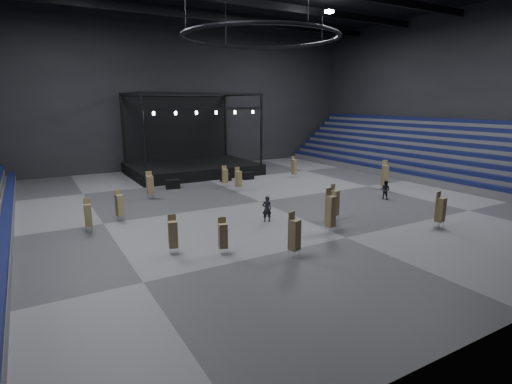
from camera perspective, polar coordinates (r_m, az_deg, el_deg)
floor at (r=33.49m, az=0.57°, el=-1.39°), size 50.00×50.00×0.00m
wall_back at (r=51.67m, az=-11.67°, el=13.41°), size 50.00×0.20×18.00m
wall_right at (r=50.06m, az=26.72°, el=12.37°), size 0.20×42.00×18.00m
bleachers_right at (r=48.79m, az=24.52°, el=4.01°), size 7.20×40.00×6.40m
stage at (r=47.66m, az=-9.43°, el=4.46°), size 14.00×10.00×9.20m
truss_ring at (r=32.83m, az=0.63°, el=21.19°), size 12.30×12.30×5.15m
flight_case_left at (r=39.27m, az=-11.80°, el=1.11°), size 1.40×0.85×0.88m
flight_case_mid at (r=42.20m, az=-4.34°, el=2.07°), size 1.25×0.82×0.77m
flight_case_right at (r=43.07m, az=-1.12°, el=2.34°), size 1.23×0.69×0.79m
chair_stack_0 at (r=22.30m, az=-11.78°, el=-5.86°), size 0.56×0.56×2.23m
chair_stack_1 at (r=39.47m, az=17.92°, el=2.31°), size 0.66×0.66×2.86m
chair_stack_2 at (r=29.46m, az=-18.94°, el=-1.74°), size 0.55×0.55×2.23m
chair_stack_3 at (r=39.10m, az=-4.46°, el=2.33°), size 0.54×0.54×2.12m
chair_stack_4 at (r=21.91m, az=-4.75°, el=-6.16°), size 0.55×0.55×2.08m
chair_stack_5 at (r=29.11m, az=24.75°, el=-2.61°), size 0.62×0.62×1.97m
chair_stack_6 at (r=28.41m, az=11.16°, el=-1.43°), size 0.60×0.60×2.62m
chair_stack_7 at (r=37.34m, az=-2.54°, el=1.94°), size 0.54×0.54×2.23m
chair_stack_8 at (r=25.69m, az=10.59°, el=-2.60°), size 0.60×0.60×2.91m
chair_stack_9 at (r=29.10m, az=24.84°, el=-2.19°), size 0.60×0.60×2.42m
chair_stack_10 at (r=44.28m, az=5.44°, el=3.63°), size 0.47×0.47×2.37m
chair_stack_11 at (r=27.66m, az=-22.88°, el=-3.01°), size 0.50×0.50×2.21m
chair_stack_12 at (r=21.47m, az=5.49°, el=-6.00°), size 0.64×0.64×2.50m
chair_stack_13 at (r=35.38m, az=-14.92°, el=1.06°), size 0.56×0.56×2.40m
man_center at (r=27.76m, az=1.56°, el=-2.43°), size 0.76×0.61×1.83m
crew_member at (r=36.06m, az=17.99°, el=0.32°), size 0.81×0.93×1.62m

